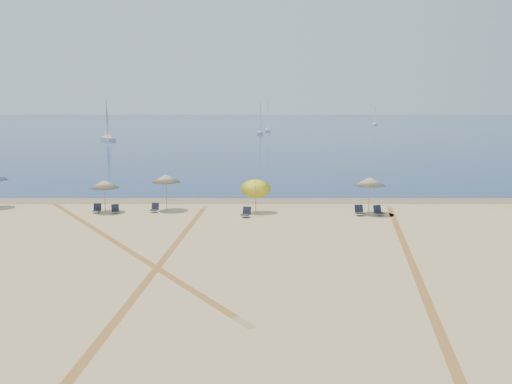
{
  "coord_description": "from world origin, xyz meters",
  "views": [
    {
      "loc": [
        0.01,
        -16.05,
        7.12
      ],
      "look_at": [
        0.0,
        20.0,
        1.3
      ],
      "focal_mm": 37.51,
      "sensor_mm": 36.0,
      "label": 1
    }
  ],
  "objects_px": {
    "chair_1": "(97,209)",
    "chair_2": "(115,209)",
    "chair_4": "(246,213)",
    "chair_6": "(378,211)",
    "sailboat_3": "(260,125)",
    "umbrella_2": "(166,178)",
    "sailboat_0": "(375,119)",
    "sailboat_1": "(268,122)",
    "chair_5": "(359,211)",
    "umbrella_3": "(256,185)",
    "sailboat_2": "(107,128)",
    "umbrella_1": "(104,184)",
    "umbrella_4": "(370,181)",
    "chair_3": "(155,208)"
  },
  "relations": [
    {
      "from": "sailboat_0",
      "to": "sailboat_3",
      "type": "height_order",
      "value": "sailboat_3"
    },
    {
      "from": "umbrella_2",
      "to": "chair_6",
      "type": "xyz_separation_m",
      "value": [
        14.25,
        -1.98,
        -1.9
      ]
    },
    {
      "from": "chair_1",
      "to": "chair_2",
      "type": "xyz_separation_m",
      "value": [
        1.27,
        -0.21,
        -0.01
      ]
    },
    {
      "from": "chair_6",
      "to": "sailboat_1",
      "type": "height_order",
      "value": "sailboat_1"
    },
    {
      "from": "umbrella_2",
      "to": "sailboat_1",
      "type": "xyz_separation_m",
      "value": [
        9.55,
        116.43,
        0.34
      ]
    },
    {
      "from": "chair_6",
      "to": "sailboat_2",
      "type": "bearing_deg",
      "value": 98.5
    },
    {
      "from": "sailboat_3",
      "to": "umbrella_3",
      "type": "bearing_deg",
      "value": -88.33
    },
    {
      "from": "umbrella_1",
      "to": "umbrella_3",
      "type": "xyz_separation_m",
      "value": [
        10.26,
        -0.26,
        -0.05
      ]
    },
    {
      "from": "chair_1",
      "to": "sailboat_2",
      "type": "xyz_separation_m",
      "value": [
        -20.47,
        77.27,
        2.25
      ]
    },
    {
      "from": "umbrella_1",
      "to": "sailboat_1",
      "type": "bearing_deg",
      "value": 83.36
    },
    {
      "from": "umbrella_1",
      "to": "chair_5",
      "type": "relative_size",
      "value": 3.09
    },
    {
      "from": "umbrella_3",
      "to": "umbrella_4",
      "type": "bearing_deg",
      "value": -2.16
    },
    {
      "from": "umbrella_4",
      "to": "chair_1",
      "type": "height_order",
      "value": "umbrella_4"
    },
    {
      "from": "sailboat_3",
      "to": "umbrella_2",
      "type": "bearing_deg",
      "value": -91.83
    },
    {
      "from": "chair_2",
      "to": "sailboat_3",
      "type": "bearing_deg",
      "value": 66.79
    },
    {
      "from": "sailboat_0",
      "to": "sailboat_3",
      "type": "relative_size",
      "value": 0.87
    },
    {
      "from": "umbrella_4",
      "to": "sailboat_0",
      "type": "height_order",
      "value": "sailboat_0"
    },
    {
      "from": "chair_4",
      "to": "sailboat_2",
      "type": "height_order",
      "value": "sailboat_2"
    },
    {
      "from": "umbrella_3",
      "to": "chair_2",
      "type": "xyz_separation_m",
      "value": [
        -9.42,
        -0.38,
        -1.58
      ]
    },
    {
      "from": "chair_1",
      "to": "chair_2",
      "type": "relative_size",
      "value": 0.93
    },
    {
      "from": "sailboat_1",
      "to": "sailboat_2",
      "type": "bearing_deg",
      "value": -129.74
    },
    {
      "from": "chair_5",
      "to": "sailboat_3",
      "type": "bearing_deg",
      "value": 85.53
    },
    {
      "from": "umbrella_4",
      "to": "sailboat_0",
      "type": "relative_size",
      "value": 0.36
    },
    {
      "from": "chair_2",
      "to": "chair_5",
      "type": "bearing_deg",
      "value": -19.59
    },
    {
      "from": "chair_6",
      "to": "sailboat_1",
      "type": "relative_size",
      "value": 0.09
    },
    {
      "from": "umbrella_2",
      "to": "chair_5",
      "type": "bearing_deg",
      "value": -8.55
    },
    {
      "from": "chair_5",
      "to": "sailboat_2",
      "type": "xyz_separation_m",
      "value": [
        -37.99,
        78.11,
        2.22
      ]
    },
    {
      "from": "umbrella_1",
      "to": "sailboat_2",
      "type": "xyz_separation_m",
      "value": [
        -20.9,
        76.84,
        0.63
      ]
    },
    {
      "from": "chair_5",
      "to": "chair_6",
      "type": "bearing_deg",
      "value": -8.94
    },
    {
      "from": "chair_3",
      "to": "chair_6",
      "type": "xyz_separation_m",
      "value": [
        14.93,
        -1.12,
        0.02
      ]
    },
    {
      "from": "umbrella_2",
      "to": "sailboat_3",
      "type": "xyz_separation_m",
      "value": [
        7.26,
        101.32,
        0.19
      ]
    },
    {
      "from": "chair_4",
      "to": "chair_6",
      "type": "bearing_deg",
      "value": 20.84
    },
    {
      "from": "umbrella_2",
      "to": "umbrella_4",
      "type": "xyz_separation_m",
      "value": [
        13.78,
        -1.23,
        -0.04
      ]
    },
    {
      "from": "umbrella_4",
      "to": "sailboat_0",
      "type": "xyz_separation_m",
      "value": [
        37.26,
        167.77,
        -0.08
      ]
    },
    {
      "from": "chair_3",
      "to": "chair_5",
      "type": "xyz_separation_m",
      "value": [
        13.69,
        -1.1,
        0.03
      ]
    },
    {
      "from": "chair_2",
      "to": "sailboat_2",
      "type": "distance_m",
      "value": 80.51
    },
    {
      "from": "chair_5",
      "to": "sailboat_1",
      "type": "relative_size",
      "value": 0.09
    },
    {
      "from": "sailboat_2",
      "to": "chair_3",
      "type": "bearing_deg",
      "value": -107.46
    },
    {
      "from": "chair_2",
      "to": "chair_4",
      "type": "relative_size",
      "value": 0.9
    },
    {
      "from": "chair_3",
      "to": "sailboat_1",
      "type": "distance_m",
      "value": 117.76
    },
    {
      "from": "sailboat_1",
      "to": "chair_5",
      "type": "bearing_deg",
      "value": -87.45
    },
    {
      "from": "umbrella_4",
      "to": "sailboat_1",
      "type": "bearing_deg",
      "value": 92.06
    },
    {
      "from": "sailboat_0",
      "to": "umbrella_2",
      "type": "bearing_deg",
      "value": -100.06
    },
    {
      "from": "chair_6",
      "to": "sailboat_3",
      "type": "bearing_deg",
      "value": 75.72
    },
    {
      "from": "sailboat_0",
      "to": "sailboat_2",
      "type": "xyz_separation_m",
      "value": [
        -76.02,
        -90.38,
        0.45
      ]
    },
    {
      "from": "umbrella_1",
      "to": "umbrella_4",
      "type": "bearing_deg",
      "value": -1.75
    },
    {
      "from": "chair_5",
      "to": "sailboat_3",
      "type": "height_order",
      "value": "sailboat_3"
    },
    {
      "from": "sailboat_2",
      "to": "chair_5",
      "type": "bearing_deg",
      "value": -99.04
    },
    {
      "from": "chair_5",
      "to": "sailboat_1",
      "type": "distance_m",
      "value": 118.46
    },
    {
      "from": "umbrella_4",
      "to": "chair_4",
      "type": "bearing_deg",
      "value": -171.1
    }
  ]
}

